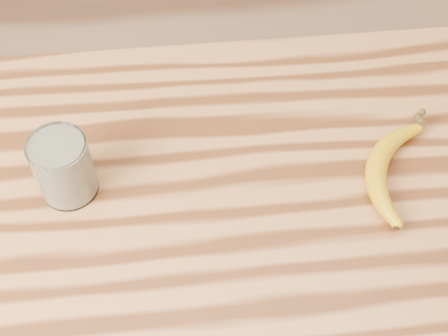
{
  "coord_description": "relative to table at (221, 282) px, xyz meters",
  "views": [
    {
      "loc": [
        -0.04,
        -0.42,
        1.67
      ],
      "look_at": [
        0.01,
        0.1,
        0.93
      ],
      "focal_mm": 50.0,
      "sensor_mm": 36.0,
      "label": 1
    }
  ],
  "objects": [
    {
      "name": "table",
      "position": [
        0.0,
        0.0,
        0.0
      ],
      "size": [
        1.2,
        0.8,
        0.9
      ],
      "color": "#B5713A",
      "rests_on": "ground"
    },
    {
      "name": "smoothie_glass",
      "position": [
        -0.21,
        0.11,
        0.18
      ],
      "size": [
        0.08,
        0.08,
        0.11
      ],
      "color": "white",
      "rests_on": "table"
    },
    {
      "name": "banana",
      "position": [
        0.24,
        0.1,
        0.15
      ],
      "size": [
        0.2,
        0.29,
        0.03
      ],
      "primitive_type": null,
      "rotation": [
        0.0,
        0.0,
        -0.43
      ],
      "color": "#CA8E0A",
      "rests_on": "table"
    }
  ]
}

